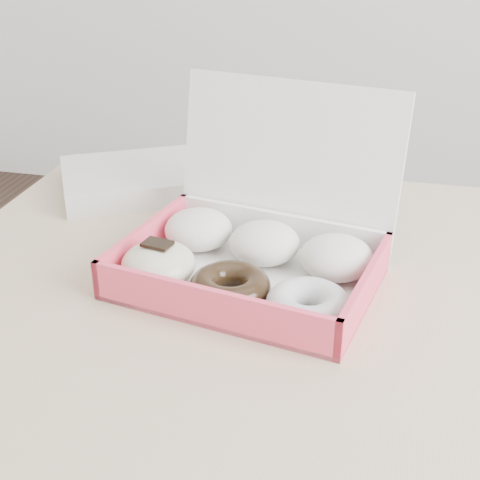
# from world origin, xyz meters

# --- Properties ---
(table) EXTENTS (1.20, 0.80, 0.75)m
(table) POSITION_xyz_m (0.00, 0.00, 0.67)
(table) COLOR tan
(table) RESTS_ON ground
(donut_box) EXTENTS (0.36, 0.32, 0.23)m
(donut_box) POSITION_xyz_m (-0.17, 0.02, 0.79)
(donut_box) COLOR white
(donut_box) RESTS_ON table
(newspapers) EXTENTS (0.30, 0.28, 0.04)m
(newspapers) POSITION_xyz_m (-0.42, 0.26, 0.77)
(newspapers) COLOR silver
(newspapers) RESTS_ON table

